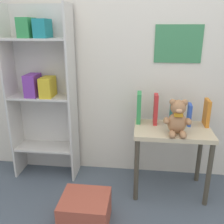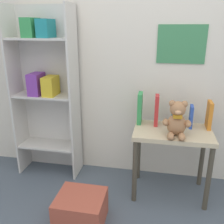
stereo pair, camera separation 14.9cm
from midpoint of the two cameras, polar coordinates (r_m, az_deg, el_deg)
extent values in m
cube|color=silver|center=(2.28, 9.47, 15.02)|extent=(4.80, 0.06, 2.50)
cube|color=#3D8451|center=(2.25, 17.50, 14.53)|extent=(0.40, 0.01, 0.32)
cube|color=beige|center=(2.51, -19.31, 3.91)|extent=(0.02, 0.26, 1.58)
cube|color=beige|center=(2.28, -6.73, 3.42)|extent=(0.02, 0.26, 1.58)
cube|color=beige|center=(2.49, -12.20, 4.44)|extent=(0.59, 0.02, 1.58)
cube|color=beige|center=(2.56, -12.46, -7.29)|extent=(0.55, 0.24, 0.02)
cube|color=beige|center=(2.38, -13.32, 3.70)|extent=(0.55, 0.24, 0.02)
cube|color=beige|center=(2.30, -14.30, 15.92)|extent=(0.55, 0.24, 0.02)
cube|color=#33934C|center=(2.32, -16.25, 18.01)|extent=(0.10, 0.18, 0.16)
cube|color=teal|center=(2.26, -12.97, 18.13)|extent=(0.10, 0.18, 0.15)
cube|color=purple|center=(2.37, -15.16, 6.18)|extent=(0.10, 0.18, 0.20)
cube|color=gold|center=(2.32, -12.07, 5.84)|extent=(0.10, 0.18, 0.17)
cube|color=beige|center=(2.12, 15.72, -4.54)|extent=(0.63, 0.40, 0.04)
cylinder|color=#494233|center=(2.10, 7.31, -13.38)|extent=(0.04, 0.04, 0.56)
cylinder|color=#494233|center=(2.16, 23.12, -14.00)|extent=(0.04, 0.04, 0.56)
cylinder|color=#494233|center=(2.40, 7.89, -9.02)|extent=(0.04, 0.04, 0.56)
cylinder|color=#494233|center=(2.45, 21.57, -9.68)|extent=(0.04, 0.04, 0.56)
ellipsoid|color=#A8754C|center=(2.00, 16.60, -2.84)|extent=(0.15, 0.11, 0.17)
sphere|color=#A8754C|center=(1.96, 16.95, 0.63)|extent=(0.12, 0.12, 0.12)
sphere|color=#A8754C|center=(1.94, 15.76, 1.88)|extent=(0.05, 0.05, 0.05)
sphere|color=#A8754C|center=(1.95, 18.36, 1.71)|extent=(0.05, 0.05, 0.05)
ellipsoid|color=tan|center=(1.92, 17.05, -0.09)|extent=(0.05, 0.04, 0.04)
ellipsoid|color=#A8754C|center=(1.97, 14.29, -2.27)|extent=(0.05, 0.10, 0.05)
ellipsoid|color=#A8754C|center=(1.99, 19.06, -2.55)|extent=(0.05, 0.10, 0.05)
ellipsoid|color=#A8754C|center=(1.94, 15.45, -5.34)|extent=(0.05, 0.10, 0.05)
ellipsoid|color=#A8754C|center=(1.95, 17.82, -5.47)|extent=(0.05, 0.10, 0.05)
cube|color=#C68419|center=(1.93, 16.94, -1.10)|extent=(0.07, 0.02, 0.03)
cube|color=#33934C|center=(2.18, 8.35, 0.87)|extent=(0.04, 0.14, 0.27)
cube|color=red|center=(2.16, 12.11, 0.37)|extent=(0.03, 0.11, 0.26)
cube|color=teal|center=(2.20, 15.74, -0.61)|extent=(0.03, 0.12, 0.18)
cube|color=#2D51B7|center=(2.20, 19.49, -1.02)|extent=(0.03, 0.11, 0.19)
cube|color=orange|center=(2.23, 23.14, -0.65)|extent=(0.03, 0.14, 0.23)
cube|color=#AD4C38|center=(1.99, -4.84, -21.34)|extent=(0.35, 0.31, 0.23)
camera|label=1|loc=(0.07, -88.00, 0.69)|focal=40.00mm
camera|label=2|loc=(0.07, 92.00, -0.69)|focal=40.00mm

